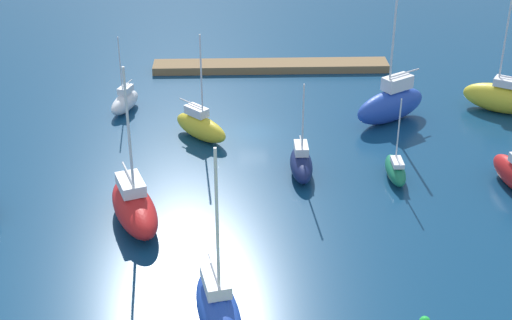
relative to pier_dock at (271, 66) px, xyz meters
name	(u,v)px	position (x,y,z in m)	size (l,w,h in m)	color
water	(253,132)	(2.29, 15.21, -0.40)	(160.00, 160.00, 0.00)	navy
pier_dock	(271,66)	(0.00, 0.00, 0.00)	(24.83, 2.87, 0.80)	olive
sailboat_yellow_near_pier	(201,126)	(6.86, 16.30, 0.78)	(5.36, 5.43, 9.48)	yellow
sailboat_navy_along_channel	(301,163)	(-1.27, 23.03, 0.62)	(1.73, 5.31, 7.84)	#141E4C
sailboat_blue_center_basin	(391,104)	(-10.19, 13.22, 1.30)	(7.67, 6.11, 11.53)	#2347B2
sailboat_green_east_end	(395,170)	(-8.57, 23.89, 0.40)	(1.39, 4.60, 6.67)	#19724C
sailboat_white_far_north	(125,101)	(14.13, 10.23, 0.56)	(2.97, 4.83, 7.30)	white
sailboat_red_lone_south	(134,206)	(11.04, 29.63, 0.95)	(5.17, 8.20, 11.90)	red
sailboat_yellow_far_south	(500,97)	(-20.72, 11.43, 1.04)	(7.00, 5.61, 10.60)	yellow
sailboat_blue_west_end	(218,311)	(4.97, 41.38, 1.12)	(3.76, 7.55, 12.05)	#2347B2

